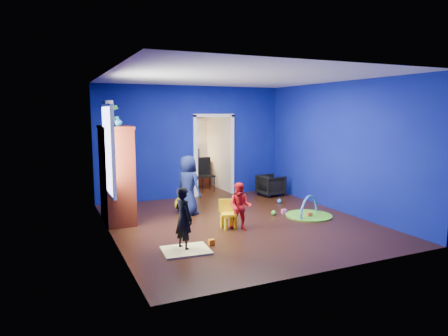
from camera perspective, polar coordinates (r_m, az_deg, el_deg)
name	(u,v)px	position (r m, az deg, el deg)	size (l,w,h in m)	color
floor	(239,223)	(8.20, 2.13, -7.80)	(5.00, 5.50, 0.01)	black
ceiling	(240,77)	(7.91, 2.24, 12.84)	(5.00, 5.50, 0.01)	white
wall_back	(192,142)	(10.45, -4.53, 3.70)	(5.00, 0.02, 2.90)	navy
wall_front	(329,170)	(5.61, 14.75, -0.30)	(5.00, 0.02, 2.90)	navy
wall_left	(110,158)	(7.18, -16.00, 1.43)	(0.02, 5.50, 2.90)	navy
wall_right	(339,147)	(9.30, 16.14, 2.87)	(0.02, 5.50, 2.90)	navy
alcove	(202,146)	(11.49, -3.17, 3.11)	(1.00, 1.75, 2.50)	silver
armchair	(271,185)	(10.78, 6.71, -2.47)	(0.60, 0.62, 0.56)	black
child_black	(184,219)	(6.56, -5.80, -7.19)	(0.38, 0.25, 1.04)	black
child_navy	(188,185)	(8.73, -5.15, -2.46)	(0.64, 0.41, 1.30)	#0D1432
toddler_red	(240,206)	(7.60, 2.33, -5.52)	(0.44, 0.35, 0.91)	red
vase	(117,121)	(7.97, -15.01, 6.48)	(0.19, 0.19, 0.20)	#0D6A6C
potted_plant	(113,115)	(8.48, -15.61, 7.36)	(0.25, 0.25, 0.44)	green
tv_armoire	(117,174)	(8.36, -15.07, -0.88)	(0.58, 1.14, 1.96)	#41110A
crt_tv	(119,172)	(8.36, -14.81, -0.60)	(0.46, 0.70, 0.54)	silver
yellow_blanket	(186,250)	(6.62, -5.46, -11.63)	(0.75, 0.60, 0.03)	#F2E07A
hopper_ball	(183,204)	(9.04, -5.93, -5.15)	(0.36, 0.36, 0.36)	yellow
kid_chair	(229,215)	(7.76, 0.66, -6.79)	(0.28, 0.28, 0.50)	yellow
play_mat	(309,216)	(8.87, 12.01, -6.66)	(0.99, 0.99, 0.03)	green
toy_arch	(309,215)	(8.87, 12.02, -6.61)	(0.89, 0.89, 0.05)	#3F8CD8
window_left	(108,150)	(7.52, -16.31, 2.47)	(0.03, 0.95, 1.55)	white
curtain	(110,163)	(8.11, -15.96, 0.73)	(0.14, 0.42, 2.40)	slate
doorway	(214,156)	(10.70, -1.48, 1.68)	(1.16, 0.10, 2.10)	white
study_desk	(195,173)	(12.19, -4.21, -0.76)	(0.88, 0.44, 0.75)	#3D140A
desk_monitor	(193,154)	(12.23, -4.43, 1.98)	(0.40, 0.05, 0.32)	black
desk_lamp	(185,155)	(12.08, -5.59, 1.80)	(0.14, 0.14, 0.14)	#FFD88C
folding_chair	(206,175)	(11.29, -2.55, -1.02)	(0.40, 0.40, 0.92)	black
book_shelf	(193,119)	(12.15, -4.47, 7.00)	(0.88, 0.24, 0.04)	white
toy_0	(309,215)	(8.78, 12.11, -6.57)	(0.10, 0.08, 0.10)	#E85126
toy_1	(279,201)	(9.97, 7.91, -4.68)	(0.11, 0.11, 0.11)	blue
toy_2	(211,242)	(6.86, -1.81, -10.56)	(0.10, 0.08, 0.10)	orange
toy_3	(274,213)	(8.81, 7.11, -6.36)	(0.11, 0.11, 0.11)	green
toy_4	(284,211)	(8.97, 8.55, -6.16)	(0.10, 0.08, 0.10)	#DD53AC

